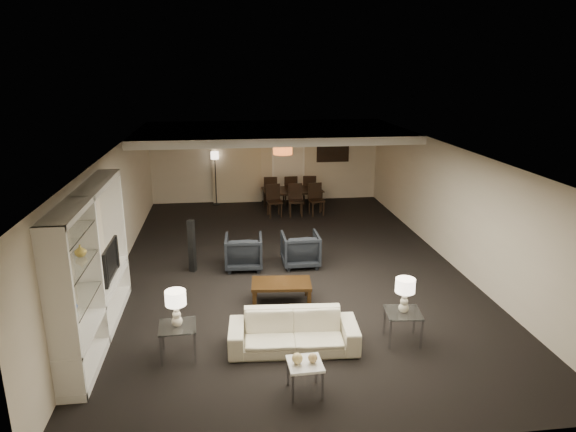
# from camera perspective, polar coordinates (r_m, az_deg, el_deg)

# --- Properties ---
(floor) EXTENTS (11.00, 11.00, 0.00)m
(floor) POSITION_cam_1_polar(r_m,az_deg,el_deg) (11.03, 0.00, -5.49)
(floor) COLOR black
(floor) RESTS_ON ground
(ceiling) EXTENTS (7.00, 11.00, 0.02)m
(ceiling) POSITION_cam_1_polar(r_m,az_deg,el_deg) (10.36, 0.00, 7.44)
(ceiling) COLOR silver
(ceiling) RESTS_ON ground
(wall_back) EXTENTS (7.00, 0.02, 2.50)m
(wall_back) POSITION_cam_1_polar(r_m,az_deg,el_deg) (15.96, -2.49, 6.10)
(wall_back) COLOR #C1B49B
(wall_back) RESTS_ON ground
(wall_front) EXTENTS (7.00, 0.02, 2.50)m
(wall_front) POSITION_cam_1_polar(r_m,az_deg,el_deg) (5.62, 7.28, -14.51)
(wall_front) COLOR #C1B49B
(wall_front) RESTS_ON ground
(wall_left) EXTENTS (0.02, 11.00, 2.50)m
(wall_left) POSITION_cam_1_polar(r_m,az_deg,el_deg) (10.78, -18.79, 0.10)
(wall_left) COLOR #C1B49B
(wall_left) RESTS_ON ground
(wall_right) EXTENTS (0.02, 11.00, 2.50)m
(wall_right) POSITION_cam_1_polar(r_m,az_deg,el_deg) (11.58, 17.45, 1.33)
(wall_right) COLOR #C1B49B
(wall_right) RESTS_ON ground
(ceiling_soffit) EXTENTS (7.00, 4.00, 0.20)m
(ceiling_soffit) POSITION_cam_1_polar(r_m,az_deg,el_deg) (13.82, -1.84, 9.30)
(ceiling_soffit) COLOR silver
(ceiling_soffit) RESTS_ON ceiling
(curtains) EXTENTS (1.50, 0.12, 2.40)m
(curtains) POSITION_cam_1_polar(r_m,az_deg,el_deg) (15.85, -5.72, 5.77)
(curtains) COLOR beige
(curtains) RESTS_ON wall_back
(door) EXTENTS (0.90, 0.05, 2.10)m
(door) POSITION_cam_1_polar(r_m,az_deg,el_deg) (16.04, 0.03, 5.44)
(door) COLOR silver
(door) RESTS_ON wall_back
(painting) EXTENTS (0.95, 0.04, 0.65)m
(painting) POSITION_cam_1_polar(r_m,az_deg,el_deg) (16.18, 5.00, 7.27)
(painting) COLOR #142D38
(painting) RESTS_ON wall_back
(media_unit) EXTENTS (0.38, 3.40, 2.35)m
(media_unit) POSITION_cam_1_polar(r_m,az_deg,el_deg) (8.36, -20.82, -5.35)
(media_unit) COLOR white
(media_unit) RESTS_ON wall_left
(pendant_light) EXTENTS (0.52, 0.52, 0.24)m
(pendant_light) POSITION_cam_1_polar(r_m,az_deg,el_deg) (13.92, -0.59, 7.37)
(pendant_light) COLOR #D8591E
(pendant_light) RESTS_ON ceiling_soffit
(sofa) EXTENTS (1.98, 0.89, 0.56)m
(sofa) POSITION_cam_1_polar(r_m,az_deg,el_deg) (7.89, 0.60, -12.70)
(sofa) COLOR beige
(sofa) RESTS_ON floor
(coffee_table) EXTENTS (1.11, 0.71, 0.38)m
(coffee_table) POSITION_cam_1_polar(r_m,az_deg,el_deg) (9.35, -0.74, -8.44)
(coffee_table) COLOR black
(coffee_table) RESTS_ON floor
(armchair_left) EXTENTS (0.81, 0.83, 0.72)m
(armchair_left) POSITION_cam_1_polar(r_m,az_deg,el_deg) (10.81, -4.94, -3.99)
(armchair_left) COLOR black
(armchair_left) RESTS_ON floor
(armchair_right) EXTENTS (0.77, 0.80, 0.72)m
(armchair_right) POSITION_cam_1_polar(r_m,az_deg,el_deg) (10.91, 1.38, -3.72)
(armchair_right) COLOR black
(armchair_right) RESTS_ON floor
(side_table_left) EXTENTS (0.56, 0.56, 0.49)m
(side_table_left) POSITION_cam_1_polar(r_m,az_deg,el_deg) (7.89, -12.08, -13.41)
(side_table_left) COLOR white
(side_table_left) RESTS_ON floor
(side_table_right) EXTENTS (0.59, 0.59, 0.49)m
(side_table_right) POSITION_cam_1_polar(r_m,az_deg,el_deg) (8.28, 12.59, -11.89)
(side_table_right) COLOR silver
(side_table_right) RESTS_ON floor
(table_lamp_left) EXTENTS (0.33, 0.33, 0.55)m
(table_lamp_left) POSITION_cam_1_polar(r_m,az_deg,el_deg) (7.64, -12.32, -10.01)
(table_lamp_left) COLOR white
(table_lamp_left) RESTS_ON side_table_left
(table_lamp_right) EXTENTS (0.32, 0.32, 0.55)m
(table_lamp_right) POSITION_cam_1_polar(r_m,az_deg,el_deg) (8.05, 12.83, -8.62)
(table_lamp_right) COLOR beige
(table_lamp_right) RESTS_ON side_table_right
(marble_table) EXTENTS (0.46, 0.46, 0.44)m
(marble_table) POSITION_cam_1_polar(r_m,az_deg,el_deg) (6.99, 1.88, -17.50)
(marble_table) COLOR silver
(marble_table) RESTS_ON floor
(gold_gourd_a) EXTENTS (0.14, 0.14, 0.14)m
(gold_gourd_a) POSITION_cam_1_polar(r_m,az_deg,el_deg) (6.82, 1.04, -15.54)
(gold_gourd_a) COLOR #F1D37F
(gold_gourd_a) RESTS_ON marble_table
(gold_gourd_b) EXTENTS (0.12, 0.12, 0.12)m
(gold_gourd_b) POSITION_cam_1_polar(r_m,az_deg,el_deg) (6.86, 2.76, -15.47)
(gold_gourd_b) COLOR tan
(gold_gourd_b) RESTS_ON marble_table
(television) EXTENTS (0.99, 0.13, 0.57)m
(television) POSITION_cam_1_polar(r_m,az_deg,el_deg) (8.95, -19.69, -4.76)
(television) COLOR black
(television) RESTS_ON media_unit
(vase_blue) EXTENTS (0.15, 0.15, 0.16)m
(vase_blue) POSITION_cam_1_polar(r_m,az_deg,el_deg) (7.29, -22.94, -9.14)
(vase_blue) COLOR #2957B5
(vase_blue) RESTS_ON media_unit
(vase_amber) EXTENTS (0.16, 0.16, 0.17)m
(vase_amber) POSITION_cam_1_polar(r_m,az_deg,el_deg) (7.70, -22.08, -3.59)
(vase_amber) COLOR gold
(vase_amber) RESTS_ON media_unit
(floor_speaker) EXTENTS (0.16, 0.16, 1.11)m
(floor_speaker) POSITION_cam_1_polar(r_m,az_deg,el_deg) (10.72, -10.64, -3.29)
(floor_speaker) COLOR black
(floor_speaker) RESTS_ON floor
(dining_table) EXTENTS (1.78, 1.07, 0.60)m
(dining_table) POSITION_cam_1_polar(r_m,az_deg,el_deg) (15.12, 0.51, 1.84)
(dining_table) COLOR black
(dining_table) RESTS_ON floor
(chair_nl) EXTENTS (0.46, 0.46, 0.90)m
(chair_nl) POSITION_cam_1_polar(r_m,az_deg,el_deg) (14.39, -1.51, 1.67)
(chair_nl) COLOR black
(chair_nl) RESTS_ON floor
(chair_nm) EXTENTS (0.44, 0.44, 0.90)m
(chair_nm) POSITION_cam_1_polar(r_m,az_deg,el_deg) (14.46, 0.85, 1.75)
(chair_nm) COLOR black
(chair_nm) RESTS_ON floor
(chair_nr) EXTENTS (0.47, 0.47, 0.90)m
(chair_nr) POSITION_cam_1_polar(r_m,az_deg,el_deg) (14.55, 3.19, 1.82)
(chair_nr) COLOR black
(chair_nr) RESTS_ON floor
(chair_fl) EXTENTS (0.43, 0.43, 0.90)m
(chair_fl) POSITION_cam_1_polar(r_m,az_deg,el_deg) (15.64, -1.99, 2.88)
(chair_fl) COLOR black
(chair_fl) RESTS_ON floor
(chair_fm) EXTENTS (0.45, 0.45, 0.90)m
(chair_fm) POSITION_cam_1_polar(r_m,az_deg,el_deg) (15.71, 0.19, 2.95)
(chair_fm) COLOR black
(chair_fm) RESTS_ON floor
(chair_fr) EXTENTS (0.45, 0.45, 0.90)m
(chair_fr) POSITION_cam_1_polar(r_m,az_deg,el_deg) (15.79, 2.35, 3.01)
(chair_fr) COLOR black
(chair_fr) RESTS_ON floor
(floor_lamp) EXTENTS (0.30, 0.30, 1.63)m
(floor_lamp) POSITION_cam_1_polar(r_m,az_deg,el_deg) (15.71, -8.05, 4.15)
(floor_lamp) COLOR black
(floor_lamp) RESTS_ON floor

